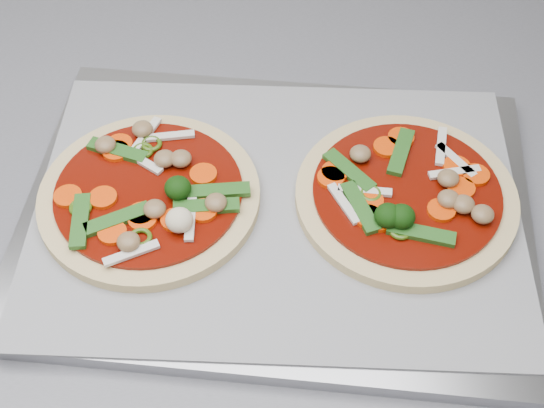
{
  "coord_description": "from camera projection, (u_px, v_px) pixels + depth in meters",
  "views": [
    {
      "loc": [
        -0.46,
        0.78,
        1.45
      ],
      "look_at": [
        -0.44,
        1.21,
        0.93
      ],
      "focal_mm": 50.0,
      "sensor_mm": 36.0,
      "label": 1
    }
  ],
  "objects": [
    {
      "name": "baking_tray",
      "position": [
        277.0,
        211.0,
        0.69
      ],
      "size": [
        0.5,
        0.39,
        0.01
      ],
      "primitive_type": "cube",
      "rotation": [
        0.0,
        0.0,
        -0.13
      ],
      "color": "gray",
      "rests_on": "countertop"
    },
    {
      "name": "parchment",
      "position": [
        277.0,
        205.0,
        0.68
      ],
      "size": [
        0.46,
        0.35,
        0.0
      ],
      "primitive_type": "cube",
      "rotation": [
        0.0,
        0.0,
        -0.07
      ],
      "color": "gray",
      "rests_on": "baking_tray"
    },
    {
      "name": "pizza_left",
      "position": [
        150.0,
        194.0,
        0.68
      ],
      "size": [
        0.2,
        0.2,
        0.03
      ],
      "rotation": [
        0.0,
        0.0,
        0.03
      ],
      "color": "tan",
      "rests_on": "parchment"
    },
    {
      "name": "pizza_right",
      "position": [
        406.0,
        196.0,
        0.68
      ],
      "size": [
        0.22,
        0.22,
        0.03
      ],
      "rotation": [
        0.0,
        0.0,
        0.12
      ],
      "color": "tan",
      "rests_on": "parchment"
    }
  ]
}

